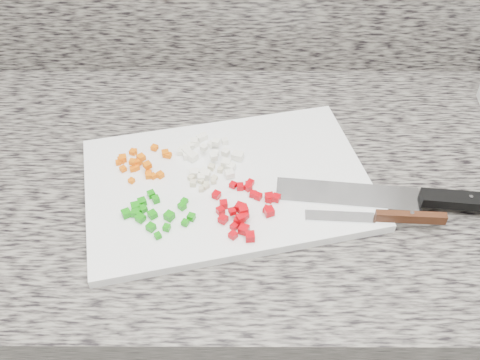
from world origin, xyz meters
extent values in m
cube|color=silver|center=(0.00, 1.44, 0.43)|extent=(3.92, 0.62, 0.86)
cube|color=slate|center=(0.00, 1.44, 0.88)|extent=(3.96, 0.64, 0.04)
cube|color=white|center=(-0.10, 1.40, 0.91)|extent=(0.50, 0.39, 0.01)
cube|color=#E96205|center=(-0.25, 1.42, 0.92)|extent=(0.01, 0.01, 0.01)
cube|color=#E96205|center=(-0.25, 1.43, 0.92)|extent=(0.01, 0.01, 0.01)
cube|color=#E96205|center=(-0.20, 1.45, 0.92)|extent=(0.01, 0.01, 0.01)
cube|color=#E96205|center=(-0.23, 1.47, 0.92)|extent=(0.01, 0.01, 0.01)
cube|color=#E96205|center=(-0.21, 1.41, 0.92)|extent=(0.01, 0.01, 0.01)
cube|color=#E96205|center=(-0.26, 1.46, 0.92)|extent=(0.01, 0.01, 0.01)
cube|color=#E96205|center=(-0.24, 1.44, 0.93)|extent=(0.02, 0.02, 0.01)
cube|color=#E96205|center=(-0.25, 1.42, 0.92)|extent=(0.01, 0.01, 0.01)
cube|color=#E96205|center=(-0.28, 1.44, 0.92)|extent=(0.02, 0.02, 0.01)
cube|color=#E96205|center=(-0.23, 1.40, 0.92)|extent=(0.01, 0.01, 0.01)
cube|color=#E96205|center=(-0.28, 1.43, 0.92)|extent=(0.01, 0.01, 0.01)
cube|color=#E96205|center=(-0.22, 1.40, 0.92)|extent=(0.01, 0.01, 0.01)
cube|color=#E96205|center=(-0.21, 1.41, 0.92)|extent=(0.01, 0.01, 0.01)
cube|color=#E96205|center=(-0.25, 1.43, 0.93)|extent=(0.01, 0.01, 0.01)
cube|color=#E96205|center=(-0.21, 1.46, 0.92)|extent=(0.01, 0.01, 0.01)
cube|color=#E96205|center=(-0.27, 1.42, 0.92)|extent=(0.01, 0.01, 0.01)
cube|color=#E96205|center=(-0.26, 1.46, 0.92)|extent=(0.01, 0.01, 0.01)
cube|color=#E96205|center=(-0.25, 1.39, 0.92)|extent=(0.01, 0.01, 0.01)
cube|color=#E96205|center=(-0.23, 1.41, 0.92)|extent=(0.01, 0.01, 0.01)
cube|color=#E96205|center=(-0.23, 1.42, 0.93)|extent=(0.02, 0.02, 0.01)
cube|color=#E96205|center=(-0.27, 1.44, 0.92)|extent=(0.01, 0.01, 0.01)
cube|color=#E96205|center=(-0.27, 1.44, 0.92)|extent=(0.01, 0.01, 0.01)
cube|color=#E96205|center=(-0.25, 1.43, 0.93)|extent=(0.01, 0.01, 0.01)
cube|color=white|center=(-0.10, 1.45, 0.93)|extent=(0.01, 0.01, 0.01)
cube|color=white|center=(-0.16, 1.41, 0.92)|extent=(0.01, 0.01, 0.01)
cube|color=white|center=(-0.10, 1.41, 0.92)|extent=(0.02, 0.02, 0.01)
cube|color=white|center=(-0.08, 1.45, 0.92)|extent=(0.02, 0.02, 0.01)
cube|color=white|center=(-0.10, 1.42, 0.92)|extent=(0.02, 0.02, 0.01)
cube|color=white|center=(-0.17, 1.46, 0.92)|extent=(0.02, 0.02, 0.01)
cube|color=white|center=(-0.14, 1.50, 0.92)|extent=(0.01, 0.01, 0.01)
cube|color=white|center=(-0.12, 1.47, 0.93)|extent=(0.01, 0.01, 0.01)
cube|color=white|center=(-0.15, 1.49, 0.92)|extent=(0.02, 0.02, 0.01)
cube|color=white|center=(-0.18, 1.47, 0.92)|extent=(0.01, 0.01, 0.01)
cube|color=white|center=(-0.17, 1.46, 0.92)|extent=(0.02, 0.02, 0.01)
cube|color=white|center=(-0.14, 1.46, 0.93)|extent=(0.01, 0.01, 0.01)
cube|color=white|center=(-0.16, 1.48, 0.92)|extent=(0.01, 0.01, 0.01)
cube|color=white|center=(-0.17, 1.45, 0.92)|extent=(0.01, 0.01, 0.01)
cube|color=white|center=(-0.12, 1.44, 0.93)|extent=(0.01, 0.01, 0.01)
cube|color=white|center=(-0.09, 1.45, 0.92)|extent=(0.02, 0.02, 0.01)
cube|color=white|center=(-0.14, 1.40, 0.92)|extent=(0.01, 0.01, 0.01)
cube|color=white|center=(-0.16, 1.45, 0.92)|extent=(0.02, 0.02, 0.01)
cube|color=white|center=(-0.11, 1.49, 0.92)|extent=(0.01, 0.01, 0.01)
cube|color=white|center=(-0.10, 1.43, 0.92)|extent=(0.02, 0.02, 0.01)
cube|color=white|center=(-0.16, 1.48, 0.92)|extent=(0.01, 0.01, 0.01)
cube|color=white|center=(-0.12, 1.46, 0.92)|extent=(0.01, 0.01, 0.01)
cube|color=white|center=(-0.18, 1.46, 0.92)|extent=(0.01, 0.01, 0.01)
cube|color=white|center=(-0.14, 1.41, 0.92)|extent=(0.02, 0.02, 0.01)
cube|color=white|center=(-0.13, 1.48, 0.92)|extent=(0.01, 0.01, 0.01)
cube|color=white|center=(-0.14, 1.40, 0.92)|extent=(0.02, 0.02, 0.01)
cube|color=white|center=(-0.15, 1.41, 0.92)|extent=(0.01, 0.01, 0.01)
cube|color=white|center=(-0.16, 1.48, 0.92)|extent=(0.01, 0.01, 0.01)
cube|color=#12870C|center=(-0.17, 1.35, 0.92)|extent=(0.01, 0.01, 0.01)
cube|color=#12870C|center=(-0.17, 1.34, 0.92)|extent=(0.01, 0.01, 0.01)
cube|color=#12870C|center=(-0.20, 1.28, 0.92)|extent=(0.01, 0.01, 0.01)
cube|color=#12870C|center=(-0.21, 1.35, 0.92)|extent=(0.01, 0.01, 0.01)
cube|color=#12870C|center=(-0.25, 1.32, 0.92)|extent=(0.02, 0.02, 0.01)
cube|color=#12870C|center=(-0.21, 1.32, 0.92)|extent=(0.02, 0.02, 0.01)
cube|color=#12870C|center=(-0.22, 1.36, 0.92)|extent=(0.01, 0.01, 0.01)
cube|color=#12870C|center=(-0.24, 1.34, 0.92)|extent=(0.02, 0.02, 0.01)
cube|color=#12870C|center=(-0.23, 1.33, 0.92)|extent=(0.01, 0.01, 0.01)
cube|color=#12870C|center=(-0.21, 1.30, 0.92)|extent=(0.02, 0.02, 0.01)
cube|color=#12870C|center=(-0.23, 1.33, 0.92)|extent=(0.01, 0.01, 0.01)
cube|color=#12870C|center=(-0.16, 1.31, 0.92)|extent=(0.01, 0.01, 0.01)
cube|color=#12870C|center=(-0.24, 1.32, 0.92)|extent=(0.01, 0.01, 0.01)
cube|color=#12870C|center=(-0.23, 1.35, 0.92)|extent=(0.02, 0.02, 0.01)
cube|color=#12870C|center=(-0.23, 1.31, 0.92)|extent=(0.02, 0.02, 0.01)
cube|color=#12870C|center=(-0.15, 1.32, 0.92)|extent=(0.01, 0.01, 0.01)
cube|color=#12870C|center=(-0.19, 1.30, 0.92)|extent=(0.01, 0.01, 0.01)
cube|color=#12870C|center=(-0.19, 1.32, 0.92)|extent=(0.02, 0.02, 0.01)
cube|color=#B3020B|center=(-0.09, 1.28, 0.92)|extent=(0.01, 0.01, 0.01)
cube|color=#B3020B|center=(-0.09, 1.32, 0.93)|extent=(0.01, 0.01, 0.01)
cube|color=#B3020B|center=(-0.07, 1.38, 0.92)|extent=(0.01, 0.01, 0.01)
cube|color=#B3020B|center=(-0.06, 1.36, 0.92)|extent=(0.01, 0.01, 0.01)
cube|color=#B3020B|center=(-0.05, 1.36, 0.92)|extent=(0.01, 0.01, 0.01)
cube|color=#B3020B|center=(-0.11, 1.34, 0.92)|extent=(0.01, 0.01, 0.01)
cube|color=#B3020B|center=(-0.11, 1.31, 0.92)|extent=(0.02, 0.02, 0.01)
cube|color=#B3020B|center=(-0.04, 1.36, 0.92)|extent=(0.02, 0.02, 0.01)
cube|color=#B3020B|center=(-0.04, 1.35, 0.92)|extent=(0.01, 0.01, 0.01)
cube|color=#B3020B|center=(-0.07, 1.29, 0.92)|extent=(0.02, 0.02, 0.01)
cube|color=#B3020B|center=(-0.12, 1.36, 0.92)|extent=(0.02, 0.02, 0.01)
cube|color=#B3020B|center=(-0.08, 1.33, 0.93)|extent=(0.02, 0.02, 0.01)
cube|color=#B3020B|center=(-0.08, 1.38, 0.92)|extent=(0.01, 0.01, 0.01)
cube|color=#B3020B|center=(-0.06, 1.39, 0.92)|extent=(0.01, 0.01, 0.01)
cube|color=#B3020B|center=(-0.07, 1.28, 0.92)|extent=(0.01, 0.01, 0.01)
cube|color=#B3020B|center=(-0.08, 1.31, 0.93)|extent=(0.01, 0.01, 0.01)
cube|color=#B3020B|center=(-0.08, 1.31, 0.92)|extent=(0.02, 0.02, 0.01)
cube|color=#B3020B|center=(-0.04, 1.33, 0.92)|extent=(0.02, 0.02, 0.01)
cube|color=#B3020B|center=(-0.04, 1.33, 0.92)|extent=(0.01, 0.01, 0.01)
cube|color=#B3020B|center=(-0.07, 1.38, 0.92)|extent=(0.01, 0.01, 0.01)
cube|color=#B3020B|center=(-0.09, 1.30, 0.92)|extent=(0.01, 0.01, 0.01)
cube|color=#B3020B|center=(-0.09, 1.38, 0.92)|extent=(0.01, 0.01, 0.01)
cube|color=#B3020B|center=(-0.07, 1.31, 0.93)|extent=(0.01, 0.01, 0.01)
cube|color=#B3020B|center=(-0.08, 1.32, 0.93)|extent=(0.02, 0.02, 0.01)
cube|color=#B3020B|center=(-0.11, 1.33, 0.92)|extent=(0.01, 0.01, 0.01)
cube|color=#B3020B|center=(-0.03, 1.35, 0.92)|extent=(0.02, 0.02, 0.01)
cube|color=beige|center=(-0.13, 1.42, 0.92)|extent=(0.01, 0.01, 0.01)
cube|color=beige|center=(-0.13, 1.38, 0.92)|extent=(0.01, 0.01, 0.01)
cube|color=beige|center=(-0.11, 1.42, 0.92)|extent=(0.01, 0.01, 0.01)
cube|color=beige|center=(-0.15, 1.39, 0.92)|extent=(0.01, 0.01, 0.01)
cube|color=beige|center=(-0.16, 1.40, 0.92)|extent=(0.01, 0.01, 0.01)
cube|color=beige|center=(-0.12, 1.39, 0.92)|extent=(0.01, 0.01, 0.01)
cube|color=beige|center=(-0.13, 1.38, 0.92)|extent=(0.01, 0.01, 0.01)
cube|color=beige|center=(-0.13, 1.40, 0.92)|extent=(0.01, 0.01, 0.01)
cube|color=beige|center=(-0.14, 1.37, 0.92)|extent=(0.01, 0.01, 0.01)
cube|color=beige|center=(-0.12, 1.40, 0.92)|extent=(0.01, 0.01, 0.01)
cube|color=beige|center=(-0.14, 1.39, 0.92)|extent=(0.01, 0.01, 0.01)
cube|color=silver|center=(0.09, 1.37, 0.92)|extent=(0.22, 0.07, 0.00)
cube|color=black|center=(0.27, 1.35, 0.92)|extent=(0.15, 0.04, 0.02)
cylinder|color=silver|center=(0.27, 1.35, 0.93)|extent=(0.01, 0.01, 0.00)
cube|color=silver|center=(0.07, 1.32, 0.92)|extent=(0.10, 0.03, 0.00)
cube|color=#411F10|center=(0.17, 1.31, 0.92)|extent=(0.10, 0.02, 0.02)
cylinder|color=silver|center=(0.17, 1.31, 0.93)|extent=(0.01, 0.01, 0.00)
camera|label=1|loc=(-0.08, 0.80, 1.52)|focal=40.00mm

